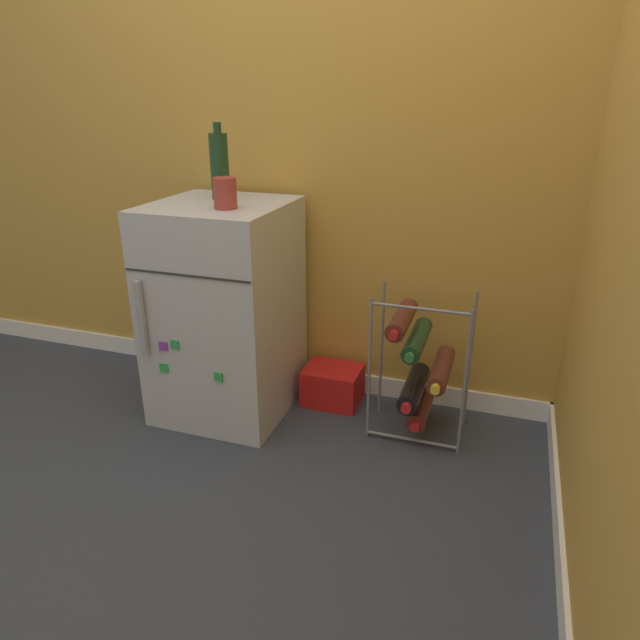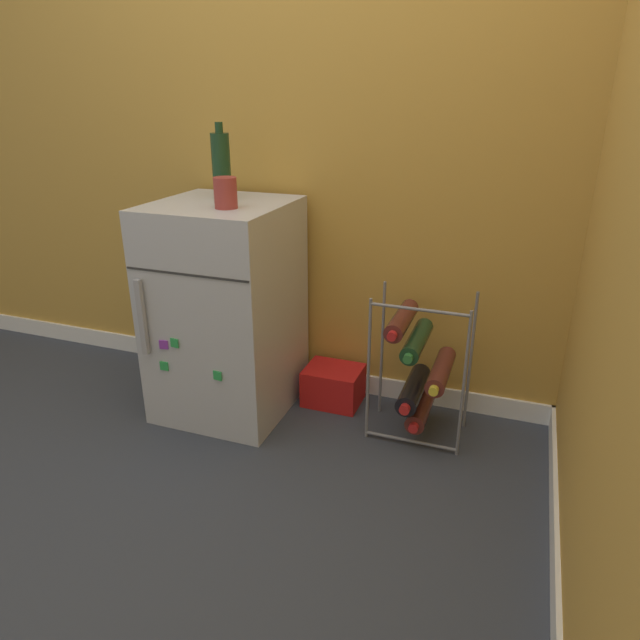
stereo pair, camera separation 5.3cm
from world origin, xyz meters
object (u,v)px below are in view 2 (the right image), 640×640
(wine_rack, at_px, (419,368))
(soda_box, at_px, (333,385))
(fridge_top_bottle, at_px, (221,165))
(mini_fridge, at_px, (226,310))
(fridge_top_cup, at_px, (226,193))

(wine_rack, height_order, soda_box, wine_rack)
(wine_rack, relative_size, fridge_top_bottle, 2.03)
(wine_rack, distance_m, fridge_top_bottle, 1.12)
(mini_fridge, bearing_deg, fridge_top_cup, -48.12)
(mini_fridge, relative_size, soda_box, 3.64)
(fridge_top_cup, bearing_deg, fridge_top_bottle, 122.19)
(wine_rack, relative_size, soda_box, 2.41)
(mini_fridge, relative_size, fridge_top_cup, 7.93)
(fridge_top_cup, relative_size, fridge_top_bottle, 0.39)
(soda_box, xyz_separation_m, fridge_top_bottle, (-0.45, -0.08, 0.94))
(mini_fridge, relative_size, fridge_top_bottle, 3.06)
(wine_rack, bearing_deg, soda_box, 163.36)
(soda_box, relative_size, fridge_top_cup, 2.18)
(mini_fridge, height_order, soda_box, mini_fridge)
(mini_fridge, distance_m, soda_box, 0.58)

